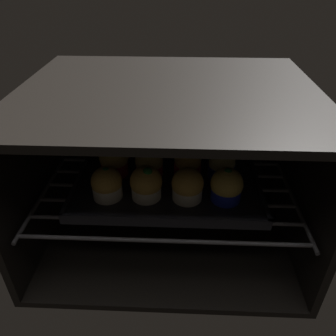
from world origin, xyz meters
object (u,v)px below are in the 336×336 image
object	(u,v)px
muffin_row0_col1	(146,184)
baking_tray	(168,177)
muffin_row1_col0	(114,159)
muffin_row1_col1	(149,163)
muffin_row2_col1	(152,145)
muffin_row2_col3	(219,145)
muffin_row1_col2	(188,163)
muffin_row2_col2	(187,146)
muffin_row0_col3	(227,186)
muffin_row0_col0	(107,184)
muffin_row0_col2	(188,186)
muffin_row2_col0	(120,145)
muffin_row1_col3	(222,165)

from	to	relation	value
muffin_row0_col1	baking_tray	bearing A→B (deg)	63.45
muffin_row1_col0	muffin_row0_col1	bearing A→B (deg)	-45.81
muffin_row1_col1	muffin_row2_col1	world-z (taller)	muffin_row2_col1
muffin_row1_col1	muffin_row2_col3	distance (cm)	18.26
muffin_row1_col1	muffin_row2_col3	world-z (taller)	muffin_row2_col3
muffin_row1_col2	muffin_row2_col2	xyz separation A→B (cm)	(-0.00, 7.75, 0.02)
muffin_row0_col1	muffin_row1_col2	distance (cm)	11.74
muffin_row0_col1	muffin_row2_col1	size ratio (longest dim) A/B	1.08
baking_tray	muffin_row2_col1	size ratio (longest dim) A/B	5.75
muffin_row2_col1	muffin_row1_col1	bearing A→B (deg)	-89.54
muffin_row0_col3	muffin_row1_col1	xyz separation A→B (cm)	(-16.29, 8.42, -0.24)
baking_tray	muffin_row2_col2	bearing A→B (deg)	60.65
baking_tray	muffin_row0_col0	xyz separation A→B (cm)	(-12.06, -8.38, 3.61)
muffin_row0_col2	muffin_row1_col0	size ratio (longest dim) A/B	0.87
muffin_row1_col1	muffin_row2_col0	world-z (taller)	muffin_row1_col1
muffin_row0_col3	muffin_row1_col1	size ratio (longest dim) A/B	1.10
muffin_row1_col0	muffin_row2_col1	distance (cm)	11.49
muffin_row0_col3	muffin_row2_col0	distance (cm)	29.45
muffin_row2_col0	muffin_row2_col2	xyz separation A→B (cm)	(16.63, -0.47, 0.46)
muffin_row0_col0	muffin_row0_col2	world-z (taller)	same
muffin_row1_col0	muffin_row0_col2	bearing A→B (deg)	-27.24
muffin_row2_col0	muffin_row2_col3	distance (cm)	24.28
muffin_row1_col0	muffin_row2_col1	size ratio (longest dim) A/B	1.15
muffin_row1_col1	muffin_row2_col2	size ratio (longest dim) A/B	0.96
muffin_row2_col1	baking_tray	bearing A→B (deg)	-63.37
muffin_row1_col3	muffin_row1_col0	bearing A→B (deg)	178.97
muffin_row2_col3	muffin_row0_col3	bearing A→B (deg)	-89.74
muffin_row2_col1	muffin_row2_col2	xyz separation A→B (cm)	(8.64, -0.74, 0.24)
muffin_row0_col1	muffin_row1_col2	xyz separation A→B (cm)	(8.44, 8.16, 0.03)
muffin_row2_col1	muffin_row1_col3	bearing A→B (deg)	-28.51
muffin_row2_col2	muffin_row2_col1	bearing A→B (deg)	175.11
muffin_row0_col2	muffin_row2_col3	world-z (taller)	muffin_row2_col3
muffin_row1_col0	muffin_row1_col1	distance (cm)	7.98
muffin_row1_col1	muffin_row2_col0	size ratio (longest dim) A/B	1.06
muffin_row0_col2	muffin_row1_col3	bearing A→B (deg)	46.61
muffin_row0_col3	baking_tray	bearing A→B (deg)	145.53
muffin_row2_col3	muffin_row1_col3	bearing A→B (deg)	-90.90
muffin_row1_col2	muffin_row2_col2	bearing A→B (deg)	90.03
muffin_row0_col0	muffin_row2_col2	distance (cm)	23.04
muffin_row0_col2	muffin_row2_col1	distance (cm)	18.85
muffin_row0_col3	muffin_row2_col2	distance (cm)	17.83
muffin_row2_col0	muffin_row2_col1	bearing A→B (deg)	1.90
muffin_row0_col2	muffin_row1_col0	world-z (taller)	muffin_row1_col0
muffin_row0_col3	muffin_row2_col1	size ratio (longest dim) A/B	1.08
muffin_row2_col1	muffin_row2_col2	size ratio (longest dim) A/B	0.98
muffin_row1_col1	muffin_row2_col0	bearing A→B (deg)	134.77
muffin_row0_col2	baking_tray	bearing A→B (deg)	117.36
muffin_row2_col1	muffin_row2_col2	distance (cm)	8.67
muffin_row0_col0	muffin_row2_col0	xyz separation A→B (cm)	(-0.20, 16.62, -0.27)
baking_tray	muffin_row0_col3	size ratio (longest dim) A/B	5.34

